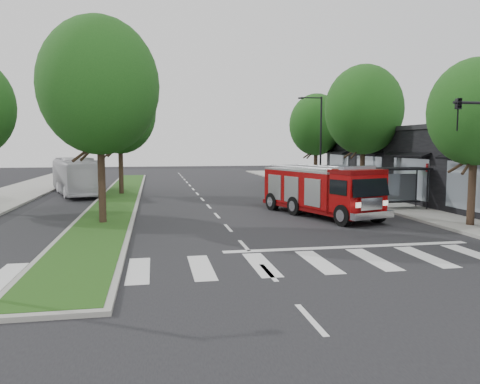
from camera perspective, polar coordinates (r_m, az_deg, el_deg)
The scene contains 13 objects.
ground at distance 18.63m, azimuth 0.50°, elevation -6.57°, with size 140.00×140.00×0.00m, color black.
sidewalk_right at distance 32.35m, azimuth 19.19°, elevation -1.48°, with size 5.00×80.00×0.15m, color gray.
median at distance 36.16m, azimuth -14.44°, elevation -0.61°, with size 3.00×50.00×0.15m.
storefront_row at distance 34.61m, azimuth 25.82°, elevation 2.75°, with size 8.00×30.00×5.00m, color black.
bus_shelter at distance 29.92m, azimuth 18.90°, elevation 1.74°, with size 3.20×1.60×2.61m.
tree_right_near at distance 24.92m, azimuth 26.79°, elevation 8.67°, with size 4.40×4.40×8.05m.
tree_right_mid at distance 35.29m, azimuth 14.85°, elevation 9.66°, with size 5.60×5.60×9.72m.
tree_right_far at distance 44.50m, azimuth 9.27°, elevation 8.09°, with size 5.00×5.00×8.73m.
tree_median_near at distance 24.16m, azimuth -16.82°, elevation 12.26°, with size 5.80×5.80×10.16m.
tree_median_far at distance 38.03m, azimuth -14.48°, elevation 9.37°, with size 5.60×5.60×9.72m.
streetlight_right_far at distance 40.31m, azimuth 9.62°, elevation 6.40°, with size 2.11×0.20×8.00m.
fire_engine at distance 26.52m, azimuth 9.75°, elevation 0.11°, with size 4.95×8.79×2.92m.
city_bus at distance 39.77m, azimuth -19.40°, elevation 1.84°, with size 2.49×10.64×2.96m, color silver.
Camera 1 is at (-3.47, -17.86, 3.98)m, focal length 35.00 mm.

